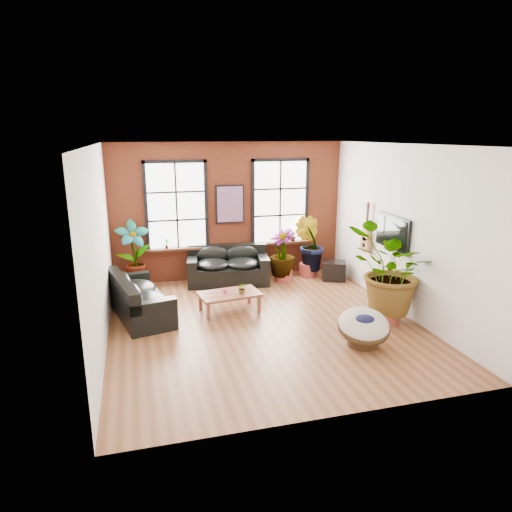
{
  "coord_description": "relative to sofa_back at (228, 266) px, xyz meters",
  "views": [
    {
      "loc": [
        -2.34,
        -8.17,
        3.69
      ],
      "look_at": [
        0.0,
        0.6,
        1.25
      ],
      "focal_mm": 32.0,
      "sensor_mm": 36.0,
      "label": 1
    }
  ],
  "objects": [
    {
      "name": "floor_plant_right_wall",
      "position": [
        2.61,
        -3.32,
        0.65
      ],
      "size": [
        2.05,
        1.94,
        1.81
      ],
      "primitive_type": "imported",
      "rotation": [
        0.0,
        0.0,
        3.54
      ],
      "color": "#245B18",
      "rests_on": "ground"
    },
    {
      "name": "pot_back_left",
      "position": [
        -2.27,
        0.12,
        -0.25
      ],
      "size": [
        0.51,
        0.51,
        0.35
      ],
      "rotation": [
        0.0,
        0.0,
        0.08
      ],
      "color": "#A03C34",
      "rests_on": "ground"
    },
    {
      "name": "tv_wall_unit",
      "position": [
        3.1,
        -2.18,
        1.12
      ],
      "size": [
        0.13,
        1.86,
        1.2
      ],
      "color": "black",
      "rests_on": "room"
    },
    {
      "name": "room",
      "position": [
        0.16,
        -2.63,
        1.33
      ],
      "size": [
        6.04,
        6.54,
        3.54
      ],
      "color": "brown",
      "rests_on": "ground"
    },
    {
      "name": "pot_mid",
      "position": [
        1.41,
        -0.24,
        -0.25
      ],
      "size": [
        0.57,
        0.57,
        0.34
      ],
      "rotation": [
        0.0,
        0.0,
        0.26
      ],
      "color": "#A03C34",
      "rests_on": "ground"
    },
    {
      "name": "media_box",
      "position": [
        2.71,
        -0.5,
        -0.18
      ],
      "size": [
        0.72,
        0.67,
        0.48
      ],
      "rotation": [
        0.0,
        0.0,
        -0.4
      ],
      "color": "black",
      "rests_on": "ground"
    },
    {
      "name": "sofa_back",
      "position": [
        0.0,
        0.0,
        0.0
      ],
      "size": [
        2.14,
        1.27,
        0.93
      ],
      "rotation": [
        0.0,
        0.0,
        -0.15
      ],
      "color": "black",
      "rests_on": "ground"
    },
    {
      "name": "table_plant",
      "position": [
        -0.11,
        -2.05,
        0.11
      ],
      "size": [
        0.25,
        0.22,
        0.25
      ],
      "primitive_type": "imported",
      "rotation": [
        0.0,
        0.0,
        -0.13
      ],
      "color": "#245B18",
      "rests_on": "coffee_table"
    },
    {
      "name": "pot_back_right",
      "position": [
        2.18,
        0.02,
        -0.25
      ],
      "size": [
        0.54,
        0.54,
        0.34
      ],
      "rotation": [
        0.0,
        0.0,
        -0.17
      ],
      "color": "#A03C34",
      "rests_on": "ground"
    },
    {
      "name": "sill_plant_right",
      "position": [
        1.86,
        0.35,
        0.62
      ],
      "size": [
        0.19,
        0.19,
        0.27
      ],
      "primitive_type": "imported",
      "rotation": [
        0.0,
        0.0,
        3.49
      ],
      "color": "#245B18",
      "rests_on": "room"
    },
    {
      "name": "floor_plant_back_right",
      "position": [
        2.21,
        0.03,
        0.45
      ],
      "size": [
        1.01,
        1.0,
        1.43
      ],
      "primitive_type": "imported",
      "rotation": [
        0.0,
        0.0,
        2.41
      ],
      "color": "#245B18",
      "rests_on": "ground"
    },
    {
      "name": "papasan_chair",
      "position": [
        1.61,
        -4.18,
        -0.06
      ],
      "size": [
        1.15,
        1.15,
        0.7
      ],
      "rotation": [
        0.0,
        0.0,
        -0.27
      ],
      "color": "#392814",
      "rests_on": "ground"
    },
    {
      "name": "coffee_table",
      "position": [
        -0.36,
        -1.94,
        -0.06
      ],
      "size": [
        1.36,
        0.89,
        0.49
      ],
      "rotation": [
        0.0,
        0.0,
        0.14
      ],
      "color": "brown",
      "rests_on": "ground"
    },
    {
      "name": "floor_plant_back_left",
      "position": [
        -2.29,
        0.12,
        0.51
      ],
      "size": [
        0.91,
        0.71,
        1.55
      ],
      "primitive_type": "imported",
      "rotation": [
        0.0,
        0.0,
        0.2
      ],
      "color": "#245B18",
      "rests_on": "ground"
    },
    {
      "name": "poster",
      "position": [
        0.16,
        0.4,
        1.53
      ],
      "size": [
        0.74,
        0.06,
        0.98
      ],
      "color": "black",
      "rests_on": "room"
    },
    {
      "name": "floor_plant_mid",
      "position": [
        1.38,
        -0.23,
        0.33
      ],
      "size": [
        0.95,
        0.95,
        1.22
      ],
      "primitive_type": "imported",
      "rotation": [
        0.0,
        0.0,
        5.31
      ],
      "color": "#245B18",
      "rests_on": "ground"
    },
    {
      "name": "sofa_left",
      "position": [
        -2.26,
        -1.72,
        -0.03
      ],
      "size": [
        1.38,
        2.32,
        0.86
      ],
      "rotation": [
        0.0,
        0.0,
        1.8
      ],
      "color": "black",
      "rests_on": "ground"
    },
    {
      "name": "pot_right_wall",
      "position": [
        2.58,
        -3.35,
        -0.23
      ],
      "size": [
        0.65,
        0.65,
        0.38
      ],
      "rotation": [
        0.0,
        0.0,
        0.34
      ],
      "color": "#A03C34",
      "rests_on": "ground"
    },
    {
      "name": "sill_plant_left",
      "position": [
        -1.49,
        0.35,
        0.62
      ],
      "size": [
        0.17,
        0.17,
        0.27
      ],
      "primitive_type": "imported",
      "rotation": [
        0.0,
        0.0,
        0.79
      ],
      "color": "#245B18",
      "rests_on": "room"
    }
  ]
}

